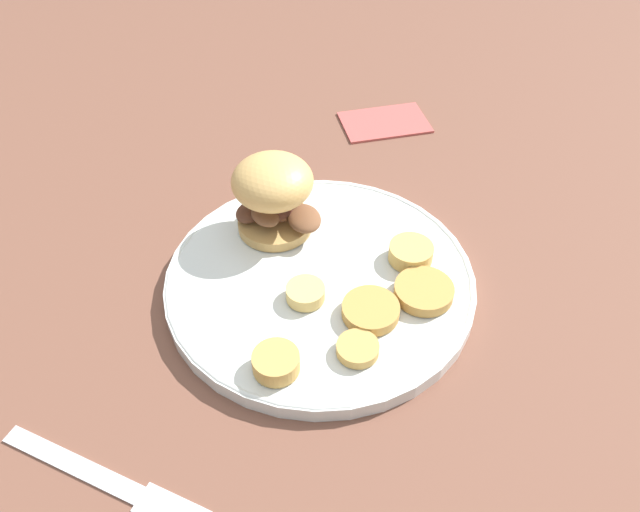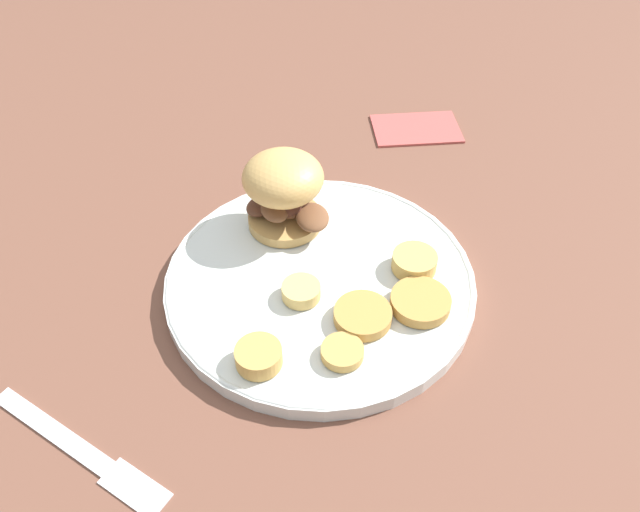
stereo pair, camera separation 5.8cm
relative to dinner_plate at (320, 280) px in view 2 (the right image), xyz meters
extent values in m
plane|color=brown|center=(0.00, 0.00, -0.01)|extent=(4.00, 4.00, 0.00)
cylinder|color=silver|center=(0.00, 0.00, 0.00)|extent=(0.30, 0.30, 0.02)
torus|color=silver|center=(0.00, 0.00, 0.00)|extent=(0.30, 0.30, 0.01)
cylinder|color=tan|center=(0.04, 0.07, 0.01)|extent=(0.08, 0.08, 0.01)
ellipsoid|color=#563323|center=(0.05, 0.07, 0.04)|extent=(0.05, 0.05, 0.02)
ellipsoid|color=#4C281E|center=(0.06, 0.07, 0.03)|extent=(0.04, 0.02, 0.02)
ellipsoid|color=#563323|center=(0.03, 0.09, 0.03)|extent=(0.04, 0.03, 0.02)
ellipsoid|color=#4C281E|center=(0.04, 0.07, 0.03)|extent=(0.04, 0.04, 0.02)
ellipsoid|color=brown|center=(0.03, 0.07, 0.03)|extent=(0.04, 0.04, 0.01)
ellipsoid|color=brown|center=(0.05, 0.04, 0.03)|extent=(0.05, 0.05, 0.01)
ellipsoid|color=brown|center=(0.04, 0.07, 0.03)|extent=(0.03, 0.04, 0.02)
ellipsoid|color=tan|center=(0.04, 0.07, 0.07)|extent=(0.08, 0.08, 0.05)
cylinder|color=#BC8942|center=(-0.03, -0.06, 0.01)|extent=(0.05, 0.05, 0.01)
cylinder|color=tan|center=(0.06, -0.07, 0.02)|extent=(0.04, 0.04, 0.02)
cylinder|color=tan|center=(-0.07, -0.07, 0.01)|extent=(0.04, 0.04, 0.01)
cylinder|color=tan|center=(-0.11, -0.01, 0.02)|extent=(0.04, 0.04, 0.02)
cylinder|color=#BC8942|center=(0.02, -0.10, 0.01)|extent=(0.06, 0.06, 0.01)
cylinder|color=#DBB766|center=(-0.03, 0.00, 0.01)|extent=(0.04, 0.04, 0.01)
cube|color=silver|center=(-0.25, 0.10, -0.01)|extent=(0.02, 0.13, 0.00)
cube|color=silver|center=(-0.25, 0.01, -0.01)|extent=(0.02, 0.05, 0.00)
cube|color=#B24C47|center=(0.30, 0.04, -0.01)|extent=(0.12, 0.13, 0.01)
camera|label=1|loc=(-0.38, -0.17, 0.44)|focal=35.00mm
camera|label=2|loc=(-0.35, -0.22, 0.44)|focal=35.00mm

